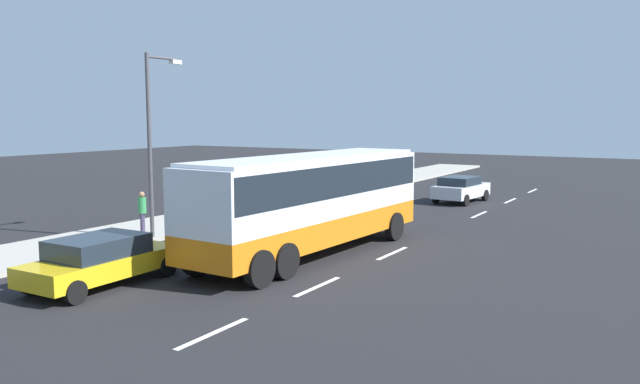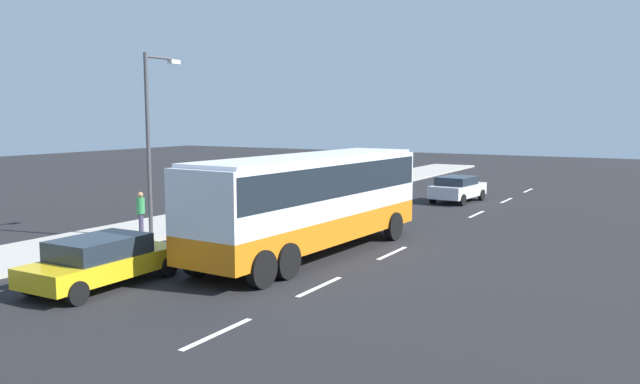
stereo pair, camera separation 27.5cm
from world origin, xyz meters
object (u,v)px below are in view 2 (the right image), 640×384
(coach_bus, at_px, (311,194))
(car_silver_hatch, at_px, (457,188))
(car_yellow_taxi, at_px, (102,260))
(street_lamp, at_px, (152,132))
(pedestrian_near_curb, at_px, (259,194))
(pedestrian_at_crossing, at_px, (141,210))

(coach_bus, xyz_separation_m, car_silver_hatch, (15.91, -0.09, -1.38))
(car_yellow_taxi, distance_m, street_lamp, 7.58)
(coach_bus, distance_m, pedestrian_near_curb, 9.31)
(pedestrian_at_crossing, bearing_deg, coach_bus, 154.59)
(car_yellow_taxi, xyz_separation_m, street_lamp, (5.70, 3.62, 3.45))
(pedestrian_near_curb, distance_m, street_lamp, 7.81)
(car_yellow_taxi, distance_m, pedestrian_at_crossing, 7.15)
(coach_bus, bearing_deg, car_yellow_taxi, 157.78)
(car_yellow_taxi, bearing_deg, street_lamp, 31.71)
(coach_bus, xyz_separation_m, pedestrian_near_curb, (6.32, 6.75, -1.11))
(car_yellow_taxi, relative_size, pedestrian_at_crossing, 2.72)
(pedestrian_near_curb, bearing_deg, car_yellow_taxi, 54.11)
(pedestrian_at_crossing, height_order, street_lamp, street_lamp)
(car_yellow_taxi, bearing_deg, pedestrian_at_crossing, 36.55)
(car_silver_hatch, distance_m, street_lamp, 18.37)
(car_silver_hatch, height_order, pedestrian_at_crossing, pedestrian_at_crossing)
(pedestrian_at_crossing, distance_m, street_lamp, 3.16)
(car_silver_hatch, xyz_separation_m, pedestrian_at_crossing, (-16.76, 7.46, 0.36))
(car_silver_hatch, bearing_deg, pedestrian_near_curb, 150.16)
(car_silver_hatch, distance_m, pedestrian_near_curb, 11.79)
(car_silver_hatch, bearing_deg, coach_bus, -174.66)
(street_lamp, bearing_deg, car_silver_hatch, -21.99)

